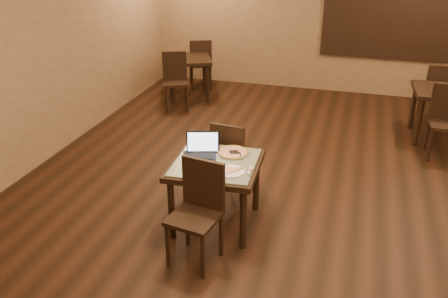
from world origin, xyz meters
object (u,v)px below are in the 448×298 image
(laptop, at_px, (201,150))
(other_table_a_chair_near, at_px, (446,117))
(pizza_pan, at_px, (233,153))
(chair_main_near, at_px, (198,206))
(other_table_a, at_px, (443,98))
(other_table_b, at_px, (188,65))
(chair_main_far, at_px, (230,155))
(other_table_b_chair_near, at_px, (175,77))
(tiled_table, at_px, (216,170))
(other_table_b_chair_far, at_px, (201,61))
(other_table_a_chair_far, at_px, (438,91))

(laptop, bearing_deg, other_table_a_chair_near, 24.69)
(laptop, xyz_separation_m, pizza_pan, (0.32, 0.13, -0.06))
(other_table_a_chair_near, bearing_deg, laptop, -141.18)
(chair_main_near, bearing_deg, laptop, 116.22)
(other_table_a, height_order, other_table_b, other_table_a)
(laptop, bearing_deg, chair_main_far, 52.55)
(pizza_pan, xyz_separation_m, other_table_b, (-1.90, 3.73, -0.13))
(other_table_a, bearing_deg, other_table_b_chair_near, 174.68)
(chair_main_near, bearing_deg, pizza_pan, 92.52)
(other_table_a, xyz_separation_m, other_table_b_chair_near, (-4.41, 0.19, -0.10))
(other_table_a_chair_near, bearing_deg, pizza_pan, -139.27)
(chair_main_near, bearing_deg, chair_main_far, 100.73)
(chair_main_near, height_order, other_table_a, chair_main_near)
(tiled_table, xyz_separation_m, pizza_pan, (0.12, 0.24, 0.11))
(other_table_b, height_order, other_table_b_chair_far, other_table_b_chair_far)
(other_table_a_chair_far, bearing_deg, pizza_pan, 52.24)
(other_table_b_chair_far, bearing_deg, chair_main_near, 84.63)
(pizza_pan, xyz_separation_m, other_table_b_chair_near, (-1.94, 3.14, -0.20))
(other_table_b_chair_near, xyz_separation_m, other_table_b_chair_far, (0.07, 1.18, 0.00))
(other_table_a_chair_near, distance_m, other_table_a_chair_far, 1.20)
(chair_main_far, height_order, laptop, laptop)
(other_table_b_chair_near, bearing_deg, laptop, -87.89)
(other_table_b_chair_far, bearing_deg, pizza_pan, 89.19)
(tiled_table, bearing_deg, other_table_b, 111.31)
(other_table_a, bearing_deg, chair_main_near, -127.00)
(other_table_a, relative_size, other_table_a_chair_far, 0.86)
(chair_main_near, bearing_deg, other_table_a_chair_far, 69.13)
(laptop, distance_m, pizza_pan, 0.35)
(pizza_pan, xyz_separation_m, other_table_a_chair_near, (2.47, 2.35, -0.19))
(chair_main_far, bearing_deg, laptop, 76.38)
(laptop, bearing_deg, other_table_b, 95.31)
(chair_main_near, height_order, chair_main_far, chair_main_near)
(chair_main_far, bearing_deg, other_table_a_chair_near, -135.94)
(chair_main_far, distance_m, other_table_b_chair_far, 4.31)
(laptop, relative_size, other_table_a, 0.47)
(other_table_a_chair_far, height_order, other_table_b, other_table_a_chair_far)
(other_table_a, distance_m, other_table_b, 4.44)
(other_table_a_chair_far, height_order, other_table_b_chair_near, other_table_a_chair_far)
(pizza_pan, bearing_deg, other_table_a, 50.00)
(chair_main_near, height_order, other_table_a_chair_far, chair_main_near)
(other_table_a_chair_near, bearing_deg, other_table_b_chair_far, 152.74)
(chair_main_near, relative_size, other_table_a_chair_near, 1.00)
(other_table_a_chair_far, relative_size, other_table_b_chair_far, 1.03)
(chair_main_near, height_order, other_table_b_chair_far, chair_main_near)
(chair_main_near, bearing_deg, tiled_table, 100.96)
(tiled_table, distance_m, other_table_a_chair_near, 3.66)
(other_table_a, height_order, other_table_b_chair_near, other_table_b_chair_near)
(chair_main_far, relative_size, laptop, 2.34)
(other_table_b_chair_near, bearing_deg, pizza_pan, -82.51)
(other_table_a_chair_near, relative_size, other_table_a_chair_far, 1.00)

